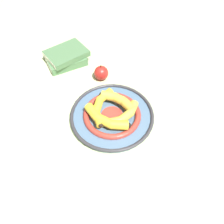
{
  "coord_description": "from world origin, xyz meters",
  "views": [
    {
      "loc": [
        0.29,
        0.47,
        0.71
      ],
      "look_at": [
        0.02,
        0.03,
        0.04
      ],
      "focal_mm": 35.0,
      "sensor_mm": 36.0,
      "label": 1
    }
  ],
  "objects_px": {
    "banana_a": "(101,106)",
    "book_stack": "(66,57)",
    "banana_b": "(105,119)",
    "decorative_bowl": "(112,115)",
    "apple": "(101,73)",
    "banana_d": "(119,101)",
    "banana_c": "(124,116)"
  },
  "relations": [
    {
      "from": "banana_c",
      "to": "banana_d",
      "type": "distance_m",
      "value": 0.07
    },
    {
      "from": "banana_d",
      "to": "banana_c",
      "type": "bearing_deg",
      "value": 135.32
    },
    {
      "from": "banana_a",
      "to": "book_stack",
      "type": "xyz_separation_m",
      "value": [
        -0.02,
        -0.36,
        -0.02
      ]
    },
    {
      "from": "decorative_bowl",
      "to": "banana_b",
      "type": "height_order",
      "value": "banana_b"
    },
    {
      "from": "decorative_bowl",
      "to": "apple",
      "type": "xyz_separation_m",
      "value": [
        -0.08,
        -0.22,
        0.02
      ]
    },
    {
      "from": "banana_b",
      "to": "banana_d",
      "type": "relative_size",
      "value": 1.14
    },
    {
      "from": "banana_d",
      "to": "book_stack",
      "type": "distance_m",
      "value": 0.39
    },
    {
      "from": "decorative_bowl",
      "to": "book_stack",
      "type": "bearing_deg",
      "value": -88.62
    },
    {
      "from": "banana_b",
      "to": "banana_c",
      "type": "relative_size",
      "value": 1.08
    },
    {
      "from": "banana_a",
      "to": "book_stack",
      "type": "height_order",
      "value": "same"
    },
    {
      "from": "book_stack",
      "to": "apple",
      "type": "bearing_deg",
      "value": 113.11
    },
    {
      "from": "banana_a",
      "to": "apple",
      "type": "relative_size",
      "value": 1.97
    },
    {
      "from": "banana_c",
      "to": "banana_d",
      "type": "bearing_deg",
      "value": 59.98
    },
    {
      "from": "decorative_bowl",
      "to": "banana_a",
      "type": "relative_size",
      "value": 2.17
    },
    {
      "from": "book_stack",
      "to": "apple",
      "type": "xyz_separation_m",
      "value": [
        -0.09,
        0.19,
        0.0
      ]
    },
    {
      "from": "banana_d",
      "to": "book_stack",
      "type": "height_order",
      "value": "banana_d"
    },
    {
      "from": "decorative_bowl",
      "to": "apple",
      "type": "relative_size",
      "value": 4.28
    },
    {
      "from": "decorative_bowl",
      "to": "banana_d",
      "type": "xyz_separation_m",
      "value": [
        -0.05,
        -0.02,
        0.03
      ]
    },
    {
      "from": "banana_b",
      "to": "decorative_bowl",
      "type": "bearing_deg",
      "value": 86.89
    },
    {
      "from": "banana_d",
      "to": "apple",
      "type": "height_order",
      "value": "apple"
    },
    {
      "from": "banana_a",
      "to": "apple",
      "type": "xyz_separation_m",
      "value": [
        -0.1,
        -0.17,
        -0.01
      ]
    },
    {
      "from": "banana_c",
      "to": "banana_a",
      "type": "bearing_deg",
      "value": 108.45
    },
    {
      "from": "banana_c",
      "to": "banana_b",
      "type": "bearing_deg",
      "value": 150.33
    },
    {
      "from": "banana_b",
      "to": "book_stack",
      "type": "xyz_separation_m",
      "value": [
        -0.04,
        -0.43,
        -0.02
      ]
    },
    {
      "from": "banana_b",
      "to": "banana_c",
      "type": "xyz_separation_m",
      "value": [
        -0.07,
        0.02,
        -0.0
      ]
    },
    {
      "from": "banana_d",
      "to": "banana_b",
      "type": "bearing_deg",
      "value": 91.22
    },
    {
      "from": "decorative_bowl",
      "to": "banana_c",
      "type": "relative_size",
      "value": 1.94
    },
    {
      "from": "banana_c",
      "to": "book_stack",
      "type": "bearing_deg",
      "value": 84.13
    },
    {
      "from": "banana_b",
      "to": "book_stack",
      "type": "bearing_deg",
      "value": 147.12
    },
    {
      "from": "decorative_bowl",
      "to": "banana_a",
      "type": "distance_m",
      "value": 0.06
    },
    {
      "from": "banana_a",
      "to": "banana_d",
      "type": "xyz_separation_m",
      "value": [
        -0.07,
        0.02,
        0.0
      ]
    },
    {
      "from": "banana_d",
      "to": "decorative_bowl",
      "type": "bearing_deg",
      "value": 92.09
    }
  ]
}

